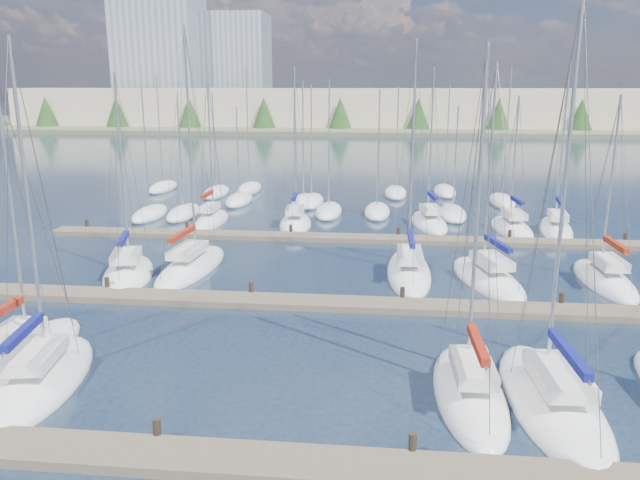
# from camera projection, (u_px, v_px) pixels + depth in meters

# --- Properties ---
(ground) EXTENTS (400.00, 400.00, 0.00)m
(ground) POSITION_uv_depth(u_px,v_px,m) (361.00, 179.00, 74.44)
(ground) COLOR #213043
(ground) RESTS_ON ground
(dock_near) EXTENTS (44.00, 1.93, 1.10)m
(dock_near) POSITION_uv_depth(u_px,v_px,m) (277.00, 463.00, 18.49)
(dock_near) COLOR #6B5E4C
(dock_near) RESTS_ON ground
(dock_mid) EXTENTS (44.00, 1.93, 1.10)m
(dock_mid) POSITION_uv_depth(u_px,v_px,m) (324.00, 303.00, 31.99)
(dock_mid) COLOR #6B5E4C
(dock_mid) RESTS_ON ground
(dock_far) EXTENTS (44.00, 1.93, 1.10)m
(dock_far) POSITION_uv_depth(u_px,v_px,m) (343.00, 238.00, 45.49)
(dock_far) COLOR #6B5E4C
(dock_far) RESTS_ON ground
(sailboat_e) EXTENTS (3.48, 9.53, 14.72)m
(sailboat_e) POSITION_uv_depth(u_px,v_px,m) (552.00, 400.00, 22.13)
(sailboat_e) COLOR white
(sailboat_e) RESTS_ON ground
(sailboat_r) EXTENTS (3.43, 8.36, 13.35)m
(sailboat_r) POSITION_uv_depth(u_px,v_px,m) (556.00, 229.00, 48.16)
(sailboat_r) COLOR white
(sailboat_r) RESTS_ON ground
(sailboat_m) EXTENTS (2.65, 8.03, 11.28)m
(sailboat_m) POSITION_uv_depth(u_px,v_px,m) (604.00, 280.00, 35.70)
(sailboat_m) COLOR white
(sailboat_m) RESTS_ON ground
(sailboat_d) EXTENTS (2.71, 8.08, 13.19)m
(sailboat_d) POSITION_uv_depth(u_px,v_px,m) (469.00, 392.00, 22.68)
(sailboat_d) COLOR white
(sailboat_d) RESTS_ON ground
(sailboat_h) EXTENTS (4.65, 7.81, 12.47)m
(sailboat_h) POSITION_uv_depth(u_px,v_px,m) (128.00, 273.00, 36.97)
(sailboat_h) COLOR white
(sailboat_h) RESTS_ON ground
(sailboat_o) EXTENTS (3.02, 7.05, 13.09)m
(sailboat_o) POSITION_uv_depth(u_px,v_px,m) (295.00, 223.00, 50.05)
(sailboat_o) COLOR white
(sailboat_o) RESTS_ON ground
(sailboat_b) EXTENTS (2.79, 8.88, 12.22)m
(sailboat_b) POSITION_uv_depth(u_px,v_px,m) (19.00, 359.00, 25.48)
(sailboat_b) COLOR white
(sailboat_b) RESTS_ON ground
(sailboat_l) EXTENTS (4.72, 9.03, 13.02)m
(sailboat_l) POSITION_uv_depth(u_px,v_px,m) (488.00, 278.00, 35.98)
(sailboat_l) COLOR white
(sailboat_l) RESTS_ON ground
(sailboat_c) EXTENTS (4.24, 8.44, 13.47)m
(sailboat_c) POSITION_uv_depth(u_px,v_px,m) (41.00, 379.00, 23.70)
(sailboat_c) COLOR white
(sailboat_c) RESTS_ON ground
(sailboat_q) EXTENTS (3.25, 7.63, 10.98)m
(sailboat_q) POSITION_uv_depth(u_px,v_px,m) (512.00, 228.00, 48.51)
(sailboat_q) COLOR white
(sailboat_q) RESTS_ON ground
(sailboat_i) EXTENTS (3.30, 9.56, 15.17)m
(sailboat_i) POSITION_uv_depth(u_px,v_px,m) (191.00, 267.00, 38.23)
(sailboat_i) COLOR white
(sailboat_i) RESTS_ON ground
(sailboat_k) EXTENTS (2.68, 9.54, 14.30)m
(sailboat_k) POSITION_uv_depth(u_px,v_px,m) (409.00, 271.00, 37.26)
(sailboat_k) COLOR white
(sailboat_k) RESTS_ON ground
(sailboat_n) EXTENTS (2.18, 7.00, 12.83)m
(sailboat_n) POSITION_uv_depth(u_px,v_px,m) (211.00, 220.00, 51.10)
(sailboat_n) COLOR white
(sailboat_n) RESTS_ON ground
(sailboat_p) EXTENTS (3.53, 7.94, 13.11)m
(sailboat_p) POSITION_uv_depth(u_px,v_px,m) (429.00, 222.00, 50.41)
(sailboat_p) COLOR white
(sailboat_p) RESTS_ON ground
(distant_boats) EXTENTS (36.93, 20.75, 13.30)m
(distant_boats) POSITION_uv_depth(u_px,v_px,m) (308.00, 201.00, 59.16)
(distant_boats) COLOR #9EA0A5
(distant_boats) RESTS_ON ground
(shoreline) EXTENTS (400.00, 60.00, 38.00)m
(shoreline) POSITION_uv_depth(u_px,v_px,m) (325.00, 98.00, 160.57)
(shoreline) COLOR #666B51
(shoreline) RESTS_ON ground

